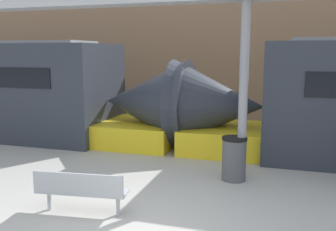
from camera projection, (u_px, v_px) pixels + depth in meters
The scene contains 4 objects.
station_wall at pixel (229, 61), 15.71m from camera, with size 56.00×0.20×5.00m, color #937051.
bench_near at pixel (81, 189), 6.54m from camera, with size 1.67×0.63×0.79m.
trash_bin at pixel (234, 159), 8.34m from camera, with size 0.56×0.56×0.98m.
support_column_near at pixel (243, 94), 8.10m from camera, with size 0.20×0.20×3.90m, color gray.
Camera 1 is at (2.21, -4.85, 2.82)m, focal length 40.00 mm.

